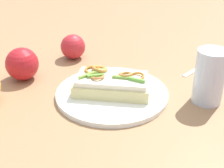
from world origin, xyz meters
TOP-DOWN VIEW (x-y plane):
  - ground_plane at (0.00, 0.00)m, footprint 2.00×2.00m
  - plate at (0.00, 0.00)m, footprint 0.26×0.26m
  - sandwich at (0.00, 0.00)m, footprint 0.13×0.19m
  - apple_0 at (0.11, 0.22)m, footprint 0.09×0.09m
  - apple_3 at (0.23, 0.09)m, footprint 0.10×0.10m
  - drinking_glass at (-0.04, -0.21)m, footprint 0.07×0.07m
  - knife at (0.13, -0.26)m, footprint 0.09×0.10m

SIDE VIEW (x-z plane):
  - ground_plane at x=0.00m, z-range 0.00..0.00m
  - plate at x=0.00m, z-range 0.00..0.01m
  - knife at x=0.13m, z-range 0.00..0.02m
  - sandwich at x=0.00m, z-range 0.00..0.06m
  - apple_3 at x=0.23m, z-range 0.00..0.07m
  - apple_0 at x=0.11m, z-range 0.00..0.08m
  - drinking_glass at x=-0.04m, z-range 0.00..0.12m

